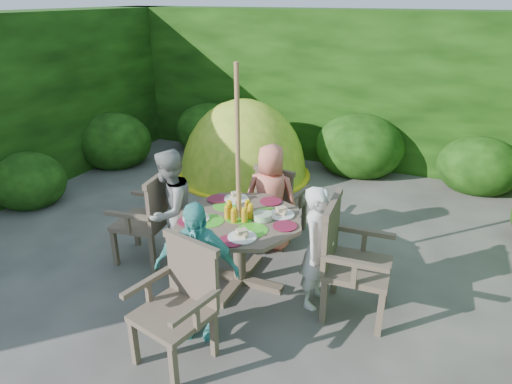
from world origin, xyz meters
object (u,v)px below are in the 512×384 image
at_px(child_front, 197,270).
at_px(dome_tent, 243,175).
at_px(child_back, 271,198).
at_px(garden_chair_left, 149,216).
at_px(parasol_pole, 238,183).
at_px(garden_chair_right, 349,258).
at_px(patio_table, 240,228).
at_px(garden_chair_back, 279,200).
at_px(garden_chair_front, 180,302).
at_px(child_left, 170,211).
at_px(child_right, 318,248).

height_order(child_front, dome_tent, child_front).
bearing_deg(child_back, garden_chair_left, 24.61).
height_order(garden_chair_left, dome_tent, dome_tent).
xyz_separation_m(parasol_pole, garden_chair_left, (-1.09, 0.01, -0.58)).
bearing_deg(garden_chair_right, garden_chair_left, 85.64).
xyz_separation_m(patio_table, garden_chair_left, (-1.10, 0.01, -0.10)).
distance_m(parasol_pole, garden_chair_back, 1.27).
relative_size(garden_chair_back, garden_chair_front, 0.91).
xyz_separation_m(child_left, child_front, (0.80, -0.80, -0.03)).
height_order(garden_chair_right, child_back, child_back).
xyz_separation_m(child_right, dome_tent, (-2.08, 2.73, -0.60)).
distance_m(garden_chair_back, dome_tent, 2.12).
xyz_separation_m(patio_table, parasol_pole, (-0.00, -0.00, 0.47)).
bearing_deg(dome_tent, child_front, -68.31).
xyz_separation_m(child_right, child_left, (-1.60, -0.00, 0.06)).
bearing_deg(parasol_pole, garden_chair_front, -88.90).
distance_m(garden_chair_back, child_left, 1.37).
distance_m(garden_chair_right, garden_chair_front, 1.53).
xyz_separation_m(parasol_pole, garden_chair_back, (-0.01, 1.10, -0.63)).
height_order(patio_table, parasol_pole, parasol_pole).
distance_m(child_right, child_front, 1.13).
relative_size(child_back, dome_tent, 0.50).
distance_m(garden_chair_right, child_left, 1.89).
height_order(child_right, child_back, child_back).
bearing_deg(garden_chair_right, garden_chair_front, 131.72).
relative_size(child_left, child_front, 1.06).
xyz_separation_m(parasol_pole, garden_chair_front, (0.02, -1.10, -0.59)).
bearing_deg(garden_chair_left, patio_table, 81.68).
height_order(garden_chair_left, child_front, child_front).
relative_size(patio_table, garden_chair_left, 1.31).
height_order(child_back, child_front, child_back).
bearing_deg(child_right, parasol_pole, 97.34).
xyz_separation_m(patio_table, dome_tent, (-1.28, 2.73, -0.63)).
relative_size(garden_chair_right, child_front, 0.85).
bearing_deg(garden_chair_front, dome_tent, 121.32).
distance_m(child_left, dome_tent, 2.85).
relative_size(patio_table, child_left, 0.98).
bearing_deg(patio_table, dome_tent, 115.16).
distance_m(patio_table, child_back, 0.80).
distance_m(garden_chair_front, child_front, 0.32).
bearing_deg(parasol_pole, child_right, 0.12).
bearing_deg(garden_chair_left, child_left, 79.95).
bearing_deg(child_back, garden_chair_back, -99.52).
xyz_separation_m(garden_chair_left, child_back, (1.09, 0.79, 0.10)).
height_order(garden_chair_left, child_right, child_right).
bearing_deg(parasol_pole, garden_chair_back, 90.57).
bearing_deg(child_left, garden_chair_back, 140.81).
height_order(parasol_pole, child_front, parasol_pole).
bearing_deg(patio_table, child_back, 90.43).
xyz_separation_m(garden_chair_left, dome_tent, (-0.19, 2.73, -0.52)).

